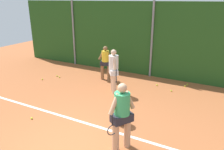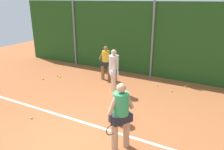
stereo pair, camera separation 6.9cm
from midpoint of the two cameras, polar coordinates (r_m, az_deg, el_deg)
name	(u,v)px [view 2 (the right image)]	position (r m, az deg, el deg)	size (l,w,h in m)	color
ground_plane	(107,115)	(7.38, -1.11, -10.46)	(25.25, 25.25, 0.00)	#A85B33
hedge_fence_backdrop	(154,40)	(10.76, 10.90, 8.85)	(15.77, 0.25, 3.54)	#23511E
fence_post_left	(74,32)	(12.70, -9.60, 11.06)	(0.10, 0.10, 3.79)	gray
fence_post_center	(152,38)	(10.58, 10.65, 9.37)	(0.10, 0.10, 3.79)	gray
court_baseline_paint	(95,126)	(6.85, -4.13, -13.04)	(11.52, 0.10, 0.01)	white
player_foreground_near	(121,114)	(5.43, 2.64, -9.99)	(0.53, 0.75, 1.80)	tan
player_midcourt	(114,69)	(8.75, 0.69, 1.60)	(0.60, 0.64, 1.78)	beige
player_backcourt_far	(106,61)	(10.21, -1.41, 3.62)	(0.65, 0.40, 1.60)	#8C603D
ball_hopper	(121,115)	(6.81, 2.69, -10.39)	(0.36, 0.36, 0.51)	#2D2D33
tennis_ball_1	(157,85)	(9.91, 11.88, -2.60)	(0.07, 0.07, 0.07)	#CCDB33
tennis_ball_2	(188,85)	(10.32, 19.26, -2.40)	(0.07, 0.07, 0.07)	#CCDB33
tennis_ball_4	(31,118)	(7.62, -19.92, -10.42)	(0.07, 0.07, 0.07)	#CCDB33
tennis_ball_5	(43,79)	(10.92, -17.30, -1.00)	(0.07, 0.07, 0.07)	#CCDB33
tennis_ball_6	(172,91)	(9.44, 15.39, -4.03)	(0.07, 0.07, 0.07)	#CCDB33
tennis_ball_7	(58,76)	(11.18, -13.78, -0.20)	(0.07, 0.07, 0.07)	#CCDB33
tennis_ball_9	(185,86)	(10.10, 18.70, -2.82)	(0.07, 0.07, 0.07)	#CCDB33
tennis_ball_10	(60,77)	(11.00, -13.15, -0.46)	(0.07, 0.07, 0.07)	#CCDB33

